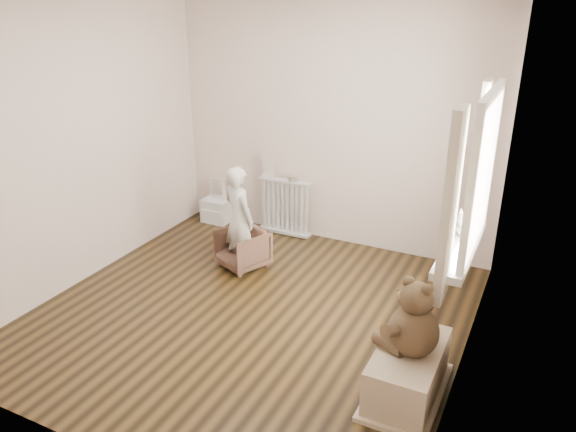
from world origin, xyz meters
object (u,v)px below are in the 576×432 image
at_px(toy_bench, 408,371).
at_px(plush_cat, 465,223).
at_px(radiator, 285,203).
at_px(toy_vanity, 216,200).
at_px(child, 239,218).
at_px(armchair, 243,248).
at_px(teddy_bear, 415,316).

distance_m(toy_bench, plush_cat, 1.22).
distance_m(radiator, toy_bench, 2.92).
relative_size(toy_vanity, plush_cat, 1.90).
bearing_deg(toy_bench, child, 151.00).
xyz_separation_m(armchair, teddy_bear, (2.06, -1.21, 0.47)).
relative_size(radiator, plush_cat, 2.41).
bearing_deg(teddy_bear, toy_bench, 139.83).
distance_m(armchair, child, 0.36).
xyz_separation_m(radiator, teddy_bear, (2.03, -2.14, 0.28)).
bearing_deg(teddy_bear, child, 171.09).
height_order(toy_bench, teddy_bear, teddy_bear).
relative_size(toy_vanity, toy_bench, 0.65).
relative_size(child, toy_bench, 1.34).
relative_size(armchair, child, 0.42).
height_order(toy_vanity, child, child).
relative_size(toy_vanity, armchair, 1.17).
bearing_deg(teddy_bear, radiator, 154.14).
xyz_separation_m(toy_vanity, armchair, (0.90, -0.89, -0.07)).
xyz_separation_m(radiator, armchair, (-0.02, -0.92, -0.19)).
xyz_separation_m(radiator, toy_vanity, (-0.92, -0.03, -0.11)).
xyz_separation_m(armchair, toy_bench, (2.04, -1.18, -0.00)).
xyz_separation_m(child, toy_bench, (2.04, -1.13, -0.36)).
distance_m(armchair, plush_cat, 2.34).
height_order(toy_bench, plush_cat, plush_cat).
xyz_separation_m(child, plush_cat, (2.18, -0.22, 0.44)).
distance_m(armchair, toy_bench, 2.36).
bearing_deg(child, armchair, -65.74).
height_order(radiator, toy_bench, radiator).
relative_size(radiator, toy_bench, 0.83).
relative_size(radiator, armchair, 1.48).
bearing_deg(toy_bench, toy_vanity, 144.76).
xyz_separation_m(armchair, plush_cat, (2.18, -0.27, 0.80)).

